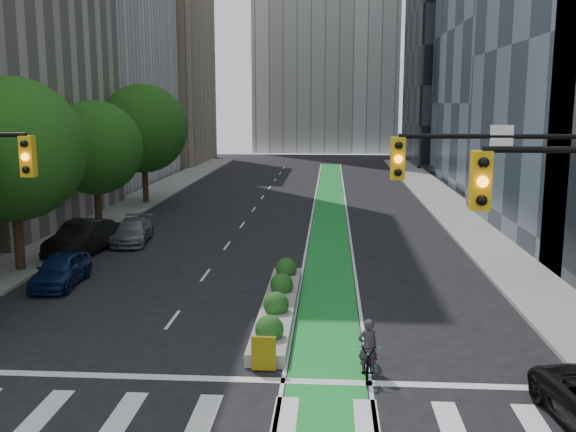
# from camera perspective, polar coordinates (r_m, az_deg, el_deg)

# --- Properties ---
(ground) EXTENTS (160.00, 160.00, 0.00)m
(ground) POSITION_cam_1_polar(r_m,az_deg,el_deg) (17.48, -6.88, -15.82)
(ground) COLOR black
(ground) RESTS_ON ground
(sidewalk_left) EXTENTS (3.60, 90.00, 0.15)m
(sidewalk_left) POSITION_cam_1_polar(r_m,az_deg,el_deg) (43.74, -16.06, -0.27)
(sidewalk_left) COLOR gray
(sidewalk_left) RESTS_ON ground
(sidewalk_right) EXTENTS (3.60, 90.00, 0.15)m
(sidewalk_right) POSITION_cam_1_polar(r_m,az_deg,el_deg) (42.06, 15.79, -0.66)
(sidewalk_right) COLOR gray
(sidewalk_right) RESTS_ON ground
(bike_lane_paint) EXTENTS (2.20, 70.00, 0.01)m
(bike_lane_paint) POSITION_cam_1_polar(r_m,az_deg,el_deg) (46.07, 3.73, 0.52)
(bike_lane_paint) COLOR #1A9131
(bike_lane_paint) RESTS_ON ground
(building_tan_far) EXTENTS (14.00, 16.00, 26.00)m
(building_tan_far) POSITION_cam_1_polar(r_m,az_deg,el_deg) (84.82, -12.26, 13.46)
(building_tan_far) COLOR tan
(building_tan_far) RESTS_ON ground
(building_dark_end) EXTENTS (14.00, 18.00, 28.00)m
(building_dark_end) POSITION_cam_1_polar(r_m,az_deg,el_deg) (85.38, 15.77, 13.97)
(building_dark_end) COLOR black
(building_dark_end) RESTS_ON ground
(tree_mid) EXTENTS (6.40, 6.40, 8.78)m
(tree_mid) POSITION_cam_1_polar(r_m,az_deg,el_deg) (30.90, -23.33, 5.45)
(tree_mid) COLOR black
(tree_mid) RESTS_ON ground
(tree_midfar) EXTENTS (5.60, 5.60, 7.76)m
(tree_midfar) POSITION_cam_1_polar(r_m,az_deg,el_deg) (40.09, -16.77, 5.81)
(tree_midfar) COLOR black
(tree_midfar) RESTS_ON ground
(tree_far) EXTENTS (6.60, 6.60, 9.00)m
(tree_far) POSITION_cam_1_polar(r_m,az_deg,el_deg) (49.52, -12.75, 7.58)
(tree_far) COLOR black
(tree_far) RESTS_ON ground
(signal_right) EXTENTS (5.82, 0.51, 7.20)m
(signal_right) POSITION_cam_1_polar(r_m,az_deg,el_deg) (17.10, 22.96, -0.19)
(signal_right) COLOR black
(signal_right) RESTS_ON ground
(median_planter) EXTENTS (1.20, 10.26, 1.10)m
(median_planter) POSITION_cam_1_polar(r_m,az_deg,el_deg) (23.69, -0.84, -7.74)
(median_planter) COLOR gray
(median_planter) RESTS_ON ground
(bicycle) EXTENTS (0.91, 2.09, 1.07)m
(bicycle) POSITION_cam_1_polar(r_m,az_deg,el_deg) (18.66, 7.24, -12.32)
(bicycle) COLOR gray
(bicycle) RESTS_ON ground
(cyclist) EXTENTS (0.68, 0.56, 1.62)m
(cyclist) POSITION_cam_1_polar(r_m,az_deg,el_deg) (18.63, 7.09, -11.43)
(cyclist) COLOR #332D36
(cyclist) RESTS_ON ground
(parked_car_left_near) EXTENTS (1.83, 4.14, 1.38)m
(parked_car_left_near) POSITION_cam_1_polar(r_m,az_deg,el_deg) (28.67, -19.54, -4.51)
(parked_car_left_near) COLOR #0C1D48
(parked_car_left_near) RESTS_ON ground
(parked_car_left_mid) EXTENTS (2.41, 5.31, 1.69)m
(parked_car_left_mid) POSITION_cam_1_polar(r_m,az_deg,el_deg) (34.21, -17.78, -1.85)
(parked_car_left_mid) COLOR black
(parked_car_left_mid) RESTS_ON ground
(parked_car_left_far) EXTENTS (2.34, 4.66, 1.30)m
(parked_car_left_far) POSITION_cam_1_polar(r_m,az_deg,el_deg) (36.22, -13.66, -1.32)
(parked_car_left_far) COLOR slate
(parked_car_left_far) RESTS_ON ground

